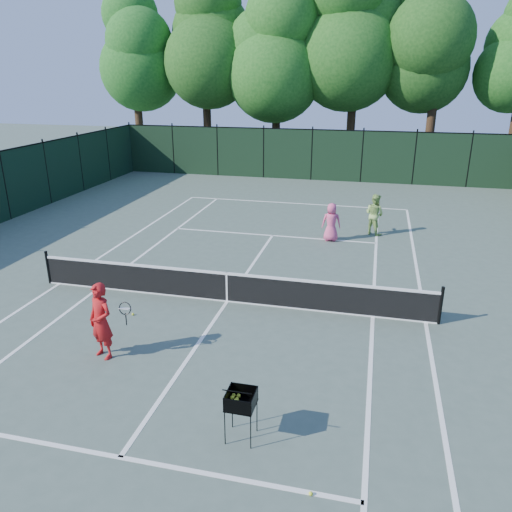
% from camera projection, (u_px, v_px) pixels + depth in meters
% --- Properties ---
extents(ground, '(90.00, 90.00, 0.00)m').
position_uv_depth(ground, '(227.00, 302.00, 14.40)').
color(ground, '#49594D').
rests_on(ground, ground).
extents(sideline_doubles_left, '(0.10, 23.77, 0.01)m').
position_uv_depth(sideline_doubles_left, '(59.00, 284.00, 15.61)').
color(sideline_doubles_left, white).
rests_on(sideline_doubles_left, ground).
extents(sideline_doubles_right, '(0.10, 23.77, 0.01)m').
position_uv_depth(sideline_doubles_right, '(426.00, 322.00, 13.19)').
color(sideline_doubles_right, white).
rests_on(sideline_doubles_right, ground).
extents(sideline_singles_left, '(0.10, 23.77, 0.01)m').
position_uv_depth(sideline_singles_left, '(99.00, 288.00, 15.31)').
color(sideline_singles_left, white).
rests_on(sideline_singles_left, ground).
extents(sideline_singles_right, '(0.10, 23.77, 0.01)m').
position_uv_depth(sideline_singles_right, '(373.00, 317.00, 13.49)').
color(sideline_singles_right, white).
rests_on(sideline_singles_right, ground).
extents(baseline_far, '(10.97, 0.10, 0.01)m').
position_uv_depth(baseline_far, '(295.00, 203.00, 25.24)').
color(baseline_far, white).
rests_on(baseline_far, ground).
extents(service_line_near, '(8.23, 0.10, 0.01)m').
position_uv_depth(service_line_near, '(120.00, 457.00, 8.56)').
color(service_line_near, white).
rests_on(service_line_near, ground).
extents(service_line_far, '(8.23, 0.10, 0.01)m').
position_uv_depth(service_line_far, '(272.00, 235.00, 20.24)').
color(service_line_far, white).
rests_on(service_line_far, ground).
extents(center_service_line, '(0.10, 12.80, 0.01)m').
position_uv_depth(center_service_line, '(227.00, 301.00, 14.40)').
color(center_service_line, white).
rests_on(center_service_line, ground).
extents(tennis_net, '(11.69, 0.09, 1.06)m').
position_uv_depth(tennis_net, '(227.00, 286.00, 14.24)').
color(tennis_net, black).
rests_on(tennis_net, ground).
extents(fence_far, '(24.00, 0.05, 3.00)m').
position_uv_depth(fence_far, '(312.00, 155.00, 30.30)').
color(fence_far, black).
rests_on(fence_far, ground).
extents(tree_0, '(6.40, 6.40, 13.14)m').
position_uv_depth(tree_0, '(133.00, 42.00, 34.06)').
color(tree_0, black).
rests_on(tree_0, ground).
extents(tree_1, '(6.80, 6.80, 13.98)m').
position_uv_depth(tree_1, '(204.00, 33.00, 33.23)').
color(tree_1, black).
rests_on(tree_1, ground).
extents(tree_2, '(6.00, 6.00, 12.40)m').
position_uv_depth(tree_2, '(277.00, 48.00, 32.28)').
color(tree_2, black).
rests_on(tree_2, ground).
extents(tree_3, '(7.00, 7.00, 14.45)m').
position_uv_depth(tree_3, '(357.00, 25.00, 31.19)').
color(tree_3, black).
rests_on(tree_3, ground).
extents(tree_4, '(6.20, 6.20, 12.97)m').
position_uv_depth(tree_4, '(441.00, 38.00, 29.75)').
color(tree_4, black).
rests_on(tree_4, ground).
extents(coach, '(1.09, 0.65, 1.82)m').
position_uv_depth(coach, '(101.00, 321.00, 11.32)').
color(coach, red).
rests_on(coach, ground).
extents(player_pink, '(0.78, 0.55, 1.50)m').
position_uv_depth(player_pink, '(331.00, 222.00, 19.38)').
color(player_pink, '#E04F81').
rests_on(player_pink, ground).
extents(player_green, '(1.03, 0.98, 1.67)m').
position_uv_depth(player_green, '(374.00, 214.00, 20.17)').
color(player_green, '#92BC5E').
rests_on(player_green, ground).
extents(ball_hopper, '(0.52, 0.52, 0.97)m').
position_uv_depth(ball_hopper, '(241.00, 399.00, 8.76)').
color(ball_hopper, black).
rests_on(ball_hopper, ground).
extents(loose_ball_near_cart, '(0.07, 0.07, 0.07)m').
position_uv_depth(loose_ball_near_cart, '(311.00, 494.00, 7.79)').
color(loose_ball_near_cart, yellow).
rests_on(loose_ball_near_cart, ground).
extents(loose_ball_midcourt, '(0.07, 0.07, 0.07)m').
position_uv_depth(loose_ball_midcourt, '(133.00, 314.00, 13.58)').
color(loose_ball_midcourt, yellow).
rests_on(loose_ball_midcourt, ground).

